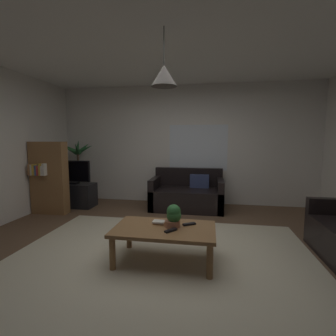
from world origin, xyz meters
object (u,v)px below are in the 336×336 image
coffee_table (164,232)px  pendant_lamp (164,76)px  remote_on_table_0 (171,230)px  remote_on_table_1 (189,224)px  potted_plant_on_table (174,216)px  tv (72,172)px  book_on_table_0 (159,223)px  bookshelf_corner (49,178)px  potted_palm_corner (79,174)px  tv_stand (74,195)px  book_on_table_1 (159,222)px  couch_under_window (187,195)px

coffee_table → pendant_lamp: (0.00, 0.00, 1.78)m
remote_on_table_0 → remote_on_table_1: same height
potted_plant_on_table → tv: bearing=141.1°
book_on_table_0 → pendant_lamp: (0.09, -0.11, 1.71)m
remote_on_table_0 → remote_on_table_1: size_ratio=1.00×
remote_on_table_1 → bookshelf_corner: 3.17m
remote_on_table_1 → potted_plant_on_table: 0.24m
potted_plant_on_table → remote_on_table_0: bearing=-93.6°
bookshelf_corner → pendant_lamp: 3.30m
remote_on_table_0 → potted_palm_corner: bearing=174.2°
tv → book_on_table_0: bearing=-40.1°
remote_on_table_0 → remote_on_table_1: 0.31m
pendant_lamp → tv: bearing=139.4°
potted_palm_corner → tv_stand: bearing=-75.0°
remote_on_table_1 → potted_plant_on_table: bearing=-92.1°
potted_palm_corner → potted_plant_on_table: bearing=-43.5°
coffee_table → remote_on_table_1: (0.28, 0.13, 0.07)m
bookshelf_corner → coffee_table: bearing=-30.6°
book_on_table_1 → potted_plant_on_table: (0.19, -0.07, 0.11)m
book_on_table_1 → tv_stand: (-2.29, 1.95, -0.19)m
tv_stand → pendant_lamp: (2.38, -2.06, 1.88)m
tv_stand → pendant_lamp: pendant_lamp is taller
tv_stand → potted_palm_corner: bearing=105.0°
bookshelf_corner → pendant_lamp: size_ratio=2.23×
couch_under_window → remote_on_table_1: (0.22, -2.18, 0.15)m
potted_plant_on_table → tv: tv is taller
coffee_table → pendant_lamp: bearing=0.0°
potted_plant_on_table → potted_palm_corner: size_ratio=0.18×
tv_stand → remote_on_table_0: bearing=-41.2°
pendant_lamp → remote_on_table_1: bearing=25.6°
potted_plant_on_table → tv_stand: (-2.48, 2.02, -0.30)m
remote_on_table_1 → tv_stand: size_ratio=0.18×
book_on_table_0 → remote_on_table_1: remote_on_table_1 is taller
remote_on_table_1 → potted_palm_corner: size_ratio=0.11×
book_on_table_0 → bookshelf_corner: 2.86m
book_on_table_1 → bookshelf_corner: bookshelf_corner is taller
potted_plant_on_table → tv: 3.19m
pendant_lamp → tv_stand: bearing=139.1°
remote_on_table_0 → tv_stand: (-2.47, 2.16, -0.18)m
book_on_table_0 → potted_palm_corner: size_ratio=0.09×
bookshelf_corner → pendant_lamp: bearing=-30.6°
book_on_table_1 → tv_stand: bearing=139.6°
couch_under_window → remote_on_table_0: 2.43m
book_on_table_0 → potted_plant_on_table: 0.25m
remote_on_table_1 → tv: 3.28m
coffee_table → couch_under_window: bearing=88.5°
remote_on_table_1 → tv_stand: (-2.66, 1.92, -0.18)m
coffee_table → book_on_table_1: 0.16m
book_on_table_1 → potted_palm_corner: size_ratio=0.10×
coffee_table → remote_on_table_1: 0.32m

